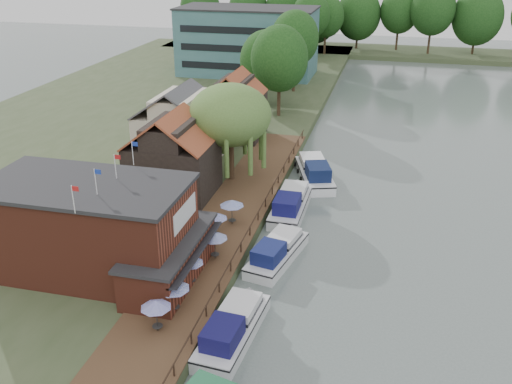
% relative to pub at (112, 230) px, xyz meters
% --- Properties ---
extents(ground, '(260.00, 260.00, 0.00)m').
position_rel_pub_xyz_m(ground, '(14.00, 1.00, -4.65)').
color(ground, '#515E5B').
rests_on(ground, ground).
extents(land_bank, '(50.00, 140.00, 1.00)m').
position_rel_pub_xyz_m(land_bank, '(-16.00, 36.00, -4.15)').
color(land_bank, '#384728').
rests_on(land_bank, ground).
extents(quay_deck, '(6.00, 50.00, 0.10)m').
position_rel_pub_xyz_m(quay_deck, '(6.00, 11.00, -3.60)').
color(quay_deck, '#47301E').
rests_on(quay_deck, land_bank).
extents(quay_rail, '(0.20, 49.00, 1.00)m').
position_rel_pub_xyz_m(quay_rail, '(8.70, 11.50, -3.15)').
color(quay_rail, black).
rests_on(quay_rail, land_bank).
extents(pub, '(20.00, 11.00, 7.30)m').
position_rel_pub_xyz_m(pub, '(0.00, 0.00, 0.00)').
color(pub, maroon).
rests_on(pub, land_bank).
extents(hotel_block, '(25.40, 12.40, 12.30)m').
position_rel_pub_xyz_m(hotel_block, '(-8.00, 71.00, 2.50)').
color(hotel_block, '#38666B').
rests_on(hotel_block, land_bank).
extents(cottage_a, '(8.60, 7.60, 8.50)m').
position_rel_pub_xyz_m(cottage_a, '(-1.00, 15.00, 0.60)').
color(cottage_a, black).
rests_on(cottage_a, land_bank).
extents(cottage_b, '(9.60, 8.60, 8.50)m').
position_rel_pub_xyz_m(cottage_b, '(-4.00, 25.00, 0.60)').
color(cottage_b, beige).
rests_on(cottage_b, land_bank).
extents(cottage_c, '(7.60, 7.60, 8.50)m').
position_rel_pub_xyz_m(cottage_c, '(0.00, 34.00, 0.60)').
color(cottage_c, black).
rests_on(cottage_c, land_bank).
extents(willow, '(8.60, 8.60, 10.43)m').
position_rel_pub_xyz_m(willow, '(3.50, 20.00, 1.56)').
color(willow, '#476B2D').
rests_on(willow, land_bank).
extents(umbrella_0, '(2.06, 2.06, 2.38)m').
position_rel_pub_xyz_m(umbrella_0, '(6.08, -6.25, -2.36)').
color(umbrella_0, navy).
rests_on(umbrella_0, quay_deck).
extents(umbrella_1, '(2.26, 2.26, 2.38)m').
position_rel_pub_xyz_m(umbrella_1, '(6.40, -3.95, -2.36)').
color(umbrella_1, '#1B2D96').
rests_on(umbrella_1, quay_deck).
extents(umbrella_2, '(2.02, 2.02, 2.38)m').
position_rel_pub_xyz_m(umbrella_2, '(6.34, -0.48, -2.36)').
color(umbrella_2, navy).
rests_on(umbrella_2, quay_deck).
extents(umbrella_3, '(2.15, 2.15, 2.38)m').
position_rel_pub_xyz_m(umbrella_3, '(6.92, 3.56, -2.36)').
color(umbrella_3, navy).
rests_on(umbrella_3, quay_deck).
extents(umbrella_4, '(2.05, 2.05, 2.38)m').
position_rel_pub_xyz_m(umbrella_4, '(5.94, 6.95, -2.36)').
color(umbrella_4, '#1B2997').
rests_on(umbrella_4, quay_deck).
extents(umbrella_5, '(2.20, 2.20, 2.38)m').
position_rel_pub_xyz_m(umbrella_5, '(6.58, 9.75, -2.36)').
color(umbrella_5, '#1C339B').
rests_on(umbrella_5, quay_deck).
extents(cruiser_0, '(3.90, 9.93, 2.35)m').
position_rel_pub_xyz_m(cruiser_0, '(10.72, -4.49, -3.48)').
color(cruiser_0, silver).
rests_on(cruiser_0, ground).
extents(cruiser_1, '(4.83, 9.80, 2.26)m').
position_rel_pub_xyz_m(cruiser_1, '(11.50, 6.23, -3.52)').
color(cruiser_1, silver).
rests_on(cruiser_1, ground).
extents(cruiser_2, '(3.33, 10.26, 2.50)m').
position_rel_pub_xyz_m(cruiser_2, '(10.89, 15.54, -3.40)').
color(cruiser_2, silver).
rests_on(cruiser_2, ground).
extents(cruiser_3, '(6.62, 11.24, 2.62)m').
position_rel_pub_xyz_m(cruiser_3, '(11.94, 24.19, -3.34)').
color(cruiser_3, white).
rests_on(cruiser_3, ground).
extents(bank_tree_0, '(8.17, 8.17, 12.98)m').
position_rel_pub_xyz_m(bank_tree_0, '(3.50, 44.95, 2.84)').
color(bank_tree_0, '#143811').
rests_on(bank_tree_0, land_bank).
extents(bank_tree_1, '(7.91, 7.91, 11.42)m').
position_rel_pub_xyz_m(bank_tree_1, '(0.32, 50.20, 2.06)').
color(bank_tree_1, '#143811').
rests_on(bank_tree_1, land_bank).
extents(bank_tree_2, '(7.91, 7.91, 13.35)m').
position_rel_pub_xyz_m(bank_tree_2, '(2.97, 59.71, 3.02)').
color(bank_tree_2, '#143811').
rests_on(bank_tree_2, land_bank).
extents(bank_tree_3, '(6.73, 6.73, 11.69)m').
position_rel_pub_xyz_m(bank_tree_3, '(0.01, 79.03, 2.20)').
color(bank_tree_3, '#143811').
rests_on(bank_tree_3, land_bank).
extents(bank_tree_4, '(7.97, 7.97, 13.60)m').
position_rel_pub_xyz_m(bank_tree_4, '(1.13, 88.66, 3.15)').
color(bank_tree_4, '#143811').
rests_on(bank_tree_4, land_bank).
extents(bank_tree_5, '(7.89, 7.89, 12.66)m').
position_rel_pub_xyz_m(bank_tree_5, '(3.52, 94.85, 2.68)').
color(bank_tree_5, '#143811').
rests_on(bank_tree_5, land_bank).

